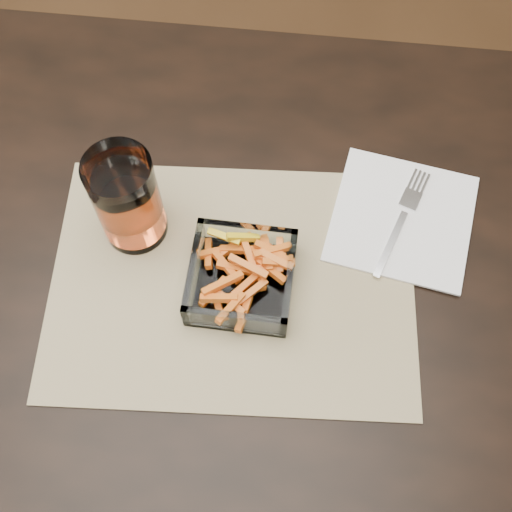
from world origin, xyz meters
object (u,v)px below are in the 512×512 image
object	(u,v)px
dining_table	(118,315)
tumbler	(128,202)
glass_bowl	(241,279)
fork	(402,218)

from	to	relation	value
dining_table	tumbler	bearing A→B (deg)	75.02
tumbler	dining_table	bearing A→B (deg)	-104.98
dining_table	tumbler	xyz separation A→B (m)	(0.02, 0.09, 0.16)
dining_table	tumbler	world-z (taller)	tumbler
dining_table	glass_bowl	world-z (taller)	glass_bowl
tumbler	fork	size ratio (longest dim) A/B	0.85
fork	tumbler	bearing A→B (deg)	-152.14
dining_table	fork	size ratio (longest dim) A/B	9.60
glass_bowl	tumbler	world-z (taller)	tumbler
dining_table	tumbler	distance (m)	0.18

